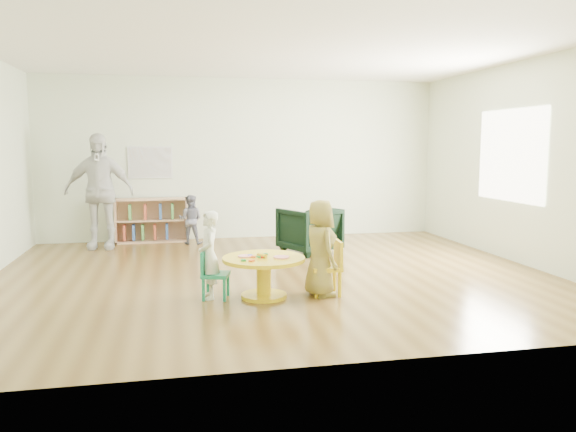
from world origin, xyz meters
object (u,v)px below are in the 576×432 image
at_px(child_left, 209,255).
at_px(bookshelf, 151,221).
at_px(kid_chair_left, 212,273).
at_px(activity_table, 264,270).
at_px(armchair, 309,230).
at_px(toddler, 190,219).
at_px(adult_caretaker, 99,191).
at_px(child_right, 320,248).
at_px(kid_chair_right, 330,266).

bearing_deg(child_left, bookshelf, -170.48).
bearing_deg(kid_chair_left, activity_table, 97.67).
bearing_deg(armchair, toddler, -58.47).
bearing_deg(adult_caretaker, child_right, -45.24).
xyz_separation_m(bookshelf, child_left, (0.74, -3.79, 0.11)).
distance_m(armchair, child_left, 2.84).
bearing_deg(kid_chair_left, kid_chair_right, 101.41).
distance_m(kid_chair_left, bookshelf, 3.89).
relative_size(kid_chair_right, adult_caretaker, 0.33).
xyz_separation_m(activity_table, kid_chair_right, (0.74, -0.02, 0.01)).
xyz_separation_m(kid_chair_left, toddler, (-0.11, 3.46, 0.13)).
distance_m(kid_chair_left, toddler, 3.47).
bearing_deg(child_right, kid_chair_right, -88.72).
distance_m(activity_table, child_right, 0.66).
xyz_separation_m(activity_table, child_right, (0.62, -0.04, 0.22)).
height_order(activity_table, bookshelf, bookshelf).
height_order(bookshelf, armchair, bookshelf).
relative_size(bookshelf, toddler, 1.46).
height_order(kid_chair_left, toddler, toddler).
xyz_separation_m(bookshelf, child_right, (1.94, -3.93, 0.16)).
height_order(kid_chair_left, child_right, child_right).
bearing_deg(armchair, child_left, 28.52).
bearing_deg(adult_caretaker, toddler, 11.51).
bearing_deg(toddler, kid_chair_right, 126.70).
bearing_deg(child_left, activity_table, 79.12).
bearing_deg(toddler, kid_chair_left, 107.07).
height_order(armchair, toddler, toddler).
relative_size(kid_chair_right, child_left, 0.64).
height_order(kid_chair_right, armchair, armchair).
bearing_deg(child_left, adult_caretaker, -157.06).
height_order(kid_chair_right, bookshelf, bookshelf).
relative_size(kid_chair_right, bookshelf, 0.50).
bearing_deg(child_left, kid_chair_left, 53.77).
height_order(toddler, adult_caretaker, adult_caretaker).
bearing_deg(bookshelf, toddler, -28.17).
distance_m(child_left, child_right, 1.21).
bearing_deg(toddler, armchair, 162.03).
relative_size(kid_chair_left, child_right, 0.49).
relative_size(child_left, adult_caretaker, 0.52).
height_order(kid_chair_left, armchair, armchair).
bearing_deg(activity_table, kid_chair_left, 172.15).
distance_m(kid_chair_right, adult_caretaker, 4.49).
bearing_deg(child_left, child_right, 81.97).
bearing_deg(activity_table, armchair, 65.32).
bearing_deg(kid_chair_right, child_right, 105.51).
bearing_deg(adult_caretaker, activity_table, -51.86).
height_order(activity_table, armchair, armchair).
bearing_deg(armchair, kid_chair_left, 29.22).
xyz_separation_m(kid_chair_right, adult_caretaker, (-2.83, 3.43, 0.59)).
relative_size(armchair, child_right, 0.73).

